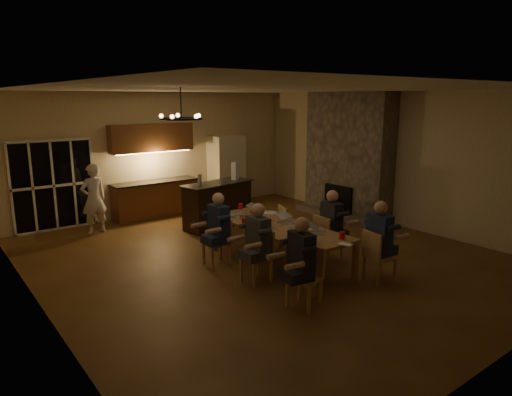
% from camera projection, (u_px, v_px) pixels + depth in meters
% --- Properties ---
extents(floor, '(9.00, 9.00, 0.00)m').
position_uv_depth(floor, '(264.00, 257.00, 8.92)').
color(floor, brown).
rests_on(floor, ground).
extents(back_wall, '(8.00, 0.04, 3.20)m').
position_uv_depth(back_wall, '(159.00, 154.00, 12.09)').
color(back_wall, beige).
rests_on(back_wall, ground).
extents(left_wall, '(0.04, 9.00, 3.20)m').
position_uv_depth(left_wall, '(33.00, 207.00, 6.20)').
color(left_wall, beige).
rests_on(left_wall, ground).
extents(right_wall, '(0.04, 9.00, 3.20)m').
position_uv_depth(right_wall, '(395.00, 159.00, 10.96)').
color(right_wall, beige).
rests_on(right_wall, ground).
extents(ceiling, '(8.00, 9.00, 0.04)m').
position_uv_depth(ceiling, '(265.00, 88.00, 8.23)').
color(ceiling, white).
rests_on(ceiling, back_wall).
extents(french_doors, '(1.86, 0.08, 2.10)m').
position_uv_depth(french_doors, '(54.00, 186.00, 10.57)').
color(french_doors, black).
rests_on(french_doors, ground).
extents(fireplace, '(0.58, 2.50, 3.20)m').
position_uv_depth(fireplace, '(348.00, 155.00, 11.71)').
color(fireplace, '#766A5D').
rests_on(fireplace, ground).
extents(kitchenette, '(2.24, 0.68, 2.40)m').
position_uv_depth(kitchenette, '(154.00, 171.00, 11.75)').
color(kitchenette, brown).
rests_on(kitchenette, ground).
extents(refrigerator, '(0.90, 0.68, 2.00)m').
position_uv_depth(refrigerator, '(226.00, 171.00, 13.06)').
color(refrigerator, beige).
rests_on(refrigerator, ground).
extents(dining_table, '(1.10, 2.98, 0.75)m').
position_uv_depth(dining_table, '(278.00, 245.00, 8.46)').
color(dining_table, '#A36B41').
rests_on(dining_table, ground).
extents(bar_island, '(1.89, 0.97, 1.08)m').
position_uv_depth(bar_island, '(218.00, 205.00, 10.93)').
color(bar_island, black).
rests_on(bar_island, ground).
extents(chair_left_near, '(0.56, 0.56, 0.89)m').
position_uv_depth(chair_left_near, '(304.00, 278.00, 6.72)').
color(chair_left_near, tan).
rests_on(chair_left_near, ground).
extents(chair_left_mid, '(0.44, 0.44, 0.89)m').
position_uv_depth(chair_left_mid, '(256.00, 257.00, 7.62)').
color(chair_left_mid, tan).
rests_on(chair_left_mid, ground).
extents(chair_left_far, '(0.47, 0.47, 0.89)m').
position_uv_depth(chair_left_far, '(217.00, 242.00, 8.42)').
color(chair_left_far, tan).
rests_on(chair_left_far, ground).
extents(chair_right_near, '(0.51, 0.51, 0.89)m').
position_uv_depth(chair_right_near, '(380.00, 256.00, 7.66)').
color(chair_right_near, tan).
rests_on(chair_right_near, ground).
extents(chair_right_mid, '(0.45, 0.45, 0.89)m').
position_uv_depth(chair_right_mid, '(329.00, 238.00, 8.65)').
color(chair_right_mid, tan).
rests_on(chair_right_mid, ground).
extents(chair_right_far, '(0.56, 0.56, 0.89)m').
position_uv_depth(chair_right_far, '(291.00, 227.00, 9.38)').
color(chair_right_far, tan).
rests_on(chair_right_far, ground).
extents(person_left_near, '(0.67, 0.67, 1.38)m').
position_uv_depth(person_left_near, '(301.00, 263.00, 6.64)').
color(person_left_near, '#21232B').
rests_on(person_left_near, ground).
extents(person_right_near, '(0.65, 0.65, 1.38)m').
position_uv_depth(person_right_near, '(379.00, 241.00, 7.67)').
color(person_right_near, navy).
rests_on(person_right_near, ground).
extents(person_left_mid, '(0.61, 0.61, 1.38)m').
position_uv_depth(person_left_mid, '(258.00, 244.00, 7.50)').
color(person_left_mid, '#3B3F45').
rests_on(person_left_mid, ground).
extents(person_right_mid, '(0.67, 0.67, 1.38)m').
position_uv_depth(person_right_mid, '(331.00, 226.00, 8.55)').
color(person_right_mid, '#21232B').
rests_on(person_right_mid, ground).
extents(person_left_far, '(0.61, 0.61, 1.38)m').
position_uv_depth(person_left_far, '(219.00, 230.00, 8.32)').
color(person_left_far, navy).
rests_on(person_left_far, ground).
extents(standing_person, '(0.63, 0.46, 1.61)m').
position_uv_depth(standing_person, '(94.00, 199.00, 10.33)').
color(standing_person, silver).
rests_on(standing_person, ground).
extents(chandelier, '(0.61, 0.61, 0.03)m').
position_uv_depth(chandelier, '(181.00, 119.00, 6.59)').
color(chandelier, black).
rests_on(chandelier, ceiling).
extents(laptop_a, '(0.40, 0.37, 0.23)m').
position_uv_depth(laptop_a, '(305.00, 235.00, 7.41)').
color(laptop_a, silver).
rests_on(laptop_a, dining_table).
extents(laptop_b, '(0.42, 0.42, 0.23)m').
position_uv_depth(laptop_b, '(319.00, 226.00, 7.90)').
color(laptop_b, silver).
rests_on(laptop_b, dining_table).
extents(laptop_c, '(0.38, 0.36, 0.23)m').
position_uv_depth(laptop_c, '(261.00, 221.00, 8.26)').
color(laptop_c, silver).
rests_on(laptop_c, dining_table).
extents(laptop_d, '(0.36, 0.33, 0.23)m').
position_uv_depth(laptop_d, '(288.00, 217.00, 8.53)').
color(laptop_d, silver).
rests_on(laptop_d, dining_table).
extents(laptop_e, '(0.38, 0.35, 0.23)m').
position_uv_depth(laptop_e, '(237.00, 210.00, 9.10)').
color(laptop_e, silver).
rests_on(laptop_e, dining_table).
extents(laptop_f, '(0.42, 0.41, 0.23)m').
position_uv_depth(laptop_f, '(258.00, 207.00, 9.32)').
color(laptop_f, silver).
rests_on(laptop_f, dining_table).
extents(mug_front, '(0.09, 0.09, 0.10)m').
position_uv_depth(mug_front, '(290.00, 228.00, 8.02)').
color(mug_front, white).
rests_on(mug_front, dining_table).
extents(mug_mid, '(0.08, 0.08, 0.10)m').
position_uv_depth(mug_mid, '(265.00, 216.00, 8.83)').
color(mug_mid, white).
rests_on(mug_mid, dining_table).
extents(mug_back, '(0.08, 0.08, 0.10)m').
position_uv_depth(mug_back, '(238.00, 216.00, 8.83)').
color(mug_back, white).
rests_on(mug_back, dining_table).
extents(redcup_near, '(0.10, 0.10, 0.12)m').
position_uv_depth(redcup_near, '(342.00, 235.00, 7.58)').
color(redcup_near, red).
rests_on(redcup_near, dining_table).
extents(redcup_mid, '(0.09, 0.09, 0.12)m').
position_uv_depth(redcup_mid, '(244.00, 222.00, 8.41)').
color(redcup_mid, red).
rests_on(redcup_mid, dining_table).
extents(redcup_far, '(0.09, 0.09, 0.12)m').
position_uv_depth(redcup_far, '(241.00, 206.00, 9.59)').
color(redcup_far, red).
rests_on(redcup_far, dining_table).
extents(can_silver, '(0.07, 0.07, 0.12)m').
position_uv_depth(can_silver, '(307.00, 232.00, 7.79)').
color(can_silver, '#B2B2B7').
rests_on(can_silver, dining_table).
extents(can_cola, '(0.06, 0.06, 0.12)m').
position_uv_depth(can_cola, '(229.00, 209.00, 9.36)').
color(can_cola, '#3F0F0C').
rests_on(can_cola, dining_table).
extents(plate_near, '(0.25, 0.25, 0.02)m').
position_uv_depth(plate_near, '(311.00, 229.00, 8.14)').
color(plate_near, white).
rests_on(plate_near, dining_table).
extents(plate_left, '(0.27, 0.27, 0.02)m').
position_uv_depth(plate_left, '(296.00, 240.00, 7.50)').
color(plate_left, white).
rests_on(plate_left, dining_table).
extents(plate_far, '(0.27, 0.27, 0.02)m').
position_uv_depth(plate_far, '(271.00, 213.00, 9.27)').
color(plate_far, white).
rests_on(plate_far, dining_table).
extents(notepad, '(0.19, 0.23, 0.01)m').
position_uv_depth(notepad, '(345.00, 244.00, 7.28)').
color(notepad, white).
rests_on(notepad, dining_table).
extents(bar_bottle, '(0.09, 0.09, 0.24)m').
position_uv_depth(bar_bottle, '(200.00, 180.00, 10.50)').
color(bar_bottle, '#99999E').
rests_on(bar_bottle, bar_island).
extents(bar_blender, '(0.18, 0.18, 0.43)m').
position_uv_depth(bar_blender, '(235.00, 171.00, 11.14)').
color(bar_blender, silver).
rests_on(bar_blender, bar_island).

